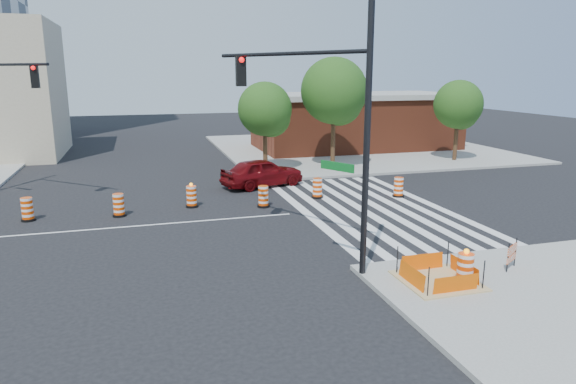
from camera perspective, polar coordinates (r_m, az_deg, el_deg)
name	(u,v)px	position (r m, az deg, el deg)	size (l,w,h in m)	color
ground	(129,227)	(22.47, -17.26, -3.70)	(120.00, 120.00, 0.00)	black
sidewalk_ne	(354,148)	(43.66, 7.33, 4.88)	(22.00, 22.00, 0.15)	gray
crosswalk_east	(369,208)	(24.73, 8.97, -1.72)	(6.75, 13.50, 0.01)	silver
lane_centerline	(129,227)	(22.47, -17.26, -3.69)	(14.00, 0.12, 0.01)	silver
excavation_pit	(438,279)	(16.28, 16.32, -9.28)	(2.20, 2.20, 0.90)	tan
brick_storefront	(355,121)	(43.40, 7.42, 7.81)	(16.50, 8.50, 4.60)	brown
red_coupe	(262,172)	(28.87, -2.88, 2.19)	(1.89, 4.71, 1.60)	#60080B
signal_pole_se	(320,104)	(16.41, 3.59, 9.72)	(3.44, 5.75, 8.69)	black
pit_drum	(465,271)	(16.03, 19.06, -8.28)	(0.59, 0.59, 1.16)	black
barricade	(512,253)	(17.91, 23.62, -6.27)	(0.70, 0.47, 0.95)	#E24104
tree_north_c	(265,112)	(32.42, -2.53, 8.85)	(3.39, 3.38, 5.74)	#382314
tree_north_d	(334,95)	(33.70, 5.17, 10.72)	(4.27, 4.27, 7.27)	#382314
tree_north_e	(458,107)	(38.46, 18.41, 8.92)	(3.41, 3.40, 5.79)	#382314
median_drum_2	(27,210)	(24.89, -26.98, -1.80)	(0.60, 0.60, 1.02)	black
median_drum_3	(119,206)	(24.10, -18.29, -1.47)	(0.60, 0.60, 1.02)	black
median_drum_4	(192,197)	(24.88, -10.66, -0.55)	(0.60, 0.60, 1.18)	black
median_drum_5	(263,197)	(24.48, -2.76, -0.58)	(0.60, 0.60, 1.02)	black
median_drum_6	(317,189)	(26.26, 3.28, 0.36)	(0.60, 0.60, 1.02)	black
median_drum_7	(399,188)	(27.05, 12.18, 0.46)	(0.60, 0.60, 1.02)	black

